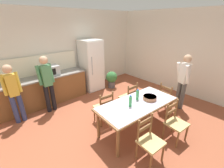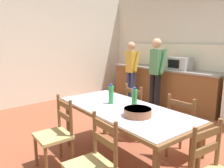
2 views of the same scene
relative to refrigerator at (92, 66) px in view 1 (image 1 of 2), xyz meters
name	(u,v)px [view 1 (image 1 of 2)]	position (x,y,z in m)	size (l,w,h in m)	color
ground_plane	(112,124)	(-0.91, -2.19, -0.95)	(8.32, 8.32, 0.00)	brown
wall_back	(61,54)	(-0.91, 0.47, 0.50)	(6.52, 0.12, 2.90)	silver
wall_right	(180,53)	(2.35, -2.19, 0.50)	(0.12, 5.20, 2.90)	silver
kitchen_counter	(39,92)	(-1.99, 0.04, -0.48)	(3.06, 0.66, 0.92)	brown
counter_splashback	(31,66)	(-1.99, 0.35, 0.28)	(3.02, 0.03, 0.60)	#EFE8CB
refrigerator	(92,66)	(0.00, 0.00, 0.00)	(0.71, 0.73, 1.89)	white
microwave	(50,71)	(-1.53, 0.02, 0.13)	(0.50, 0.39, 0.30)	#B2B7BC
dining_table	(137,106)	(-0.60, -2.76, -0.26)	(2.01, 1.00, 0.76)	brown
bottle_near_centre	(130,101)	(-0.85, -2.74, -0.06)	(0.07, 0.07, 0.27)	green
bottle_off_centre	(137,95)	(-0.50, -2.65, -0.06)	(0.07, 0.07, 0.27)	green
serving_bowl	(150,98)	(-0.26, -2.84, -0.13)	(0.32, 0.32, 0.09)	#9E6642
chair_side_near_left	(149,141)	(-1.09, -3.46, -0.50)	(0.44, 0.43, 0.91)	brown
chair_side_far_left	(104,108)	(-1.00, -2.00, -0.50)	(0.46, 0.44, 0.91)	brown
chair_side_near_right	(175,123)	(-0.21, -3.52, -0.50)	(0.45, 0.43, 0.91)	brown
chair_head_end	(167,99)	(0.67, -2.83, -0.50)	(0.46, 0.47, 0.91)	brown
chair_side_far_right	(129,98)	(-0.12, -2.05, -0.50)	(0.43, 0.41, 0.91)	brown
person_at_sink	(13,91)	(-2.66, -0.48, -0.06)	(0.40, 0.27, 1.58)	navy
person_at_counter	(47,82)	(-1.83, -0.50, -0.01)	(0.42, 0.29, 1.66)	black
person_by_table	(183,79)	(1.22, -2.94, -0.01)	(0.37, 0.47, 1.66)	#4C4C4C
potted_plant	(112,78)	(0.64, -0.43, -0.56)	(0.44, 0.44, 0.67)	#4C4C51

